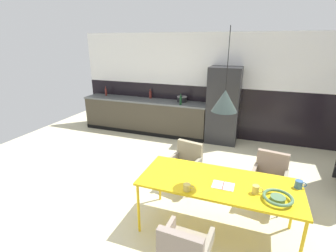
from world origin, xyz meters
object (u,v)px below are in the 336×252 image
(mug_glass_clear, at_px, (187,187))
(bottle_wine_green, at_px, (181,100))
(bottle_oil_tall, at_px, (106,92))
(dining_table, at_px, (218,184))
(armchair_near_window, at_px, (270,173))
(open_book, at_px, (223,186))
(bottle_spice_small, at_px, (150,95))
(mug_short_terracotta, at_px, (256,190))
(armchair_far_side, at_px, (186,160))
(fruit_bowl, at_px, (278,198))
(pendant_lamp_over_table_near, at_px, (225,101))
(refrigerator_column, at_px, (223,106))
(mug_white_ceramic, at_px, (299,184))
(armchair_facing_counter, at_px, (184,246))
(cooking_pot, at_px, (182,99))

(mug_glass_clear, height_order, bottle_wine_green, bottle_wine_green)
(bottle_wine_green, bearing_deg, bottle_oil_tall, 172.82)
(dining_table, distance_m, armchair_near_window, 1.10)
(open_book, height_order, bottle_spice_small, bottle_spice_small)
(dining_table, bearing_deg, bottle_spice_small, 125.73)
(mug_short_terracotta, height_order, bottle_spice_small, bottle_spice_small)
(armchair_far_side, distance_m, fruit_bowl, 1.75)
(armchair_near_window, height_order, bottle_oil_tall, bottle_oil_tall)
(bottle_wine_green, bearing_deg, pendant_lamp_over_table_near, -64.29)
(refrigerator_column, height_order, mug_glass_clear, refrigerator_column)
(mug_white_ceramic, bearing_deg, pendant_lamp_over_table_near, -168.90)
(bottle_spice_small, bearing_deg, mug_short_terracotta, -50.57)
(armchair_facing_counter, bearing_deg, bottle_wine_green, 110.92)
(armchair_far_side, bearing_deg, armchair_near_window, -169.38)
(open_book, bearing_deg, cooking_pot, 114.76)
(mug_glass_clear, xyz_separation_m, bottle_oil_tall, (-3.49, 3.61, 0.22))
(dining_table, height_order, mug_glass_clear, mug_glass_clear)
(mug_glass_clear, height_order, pendant_lamp_over_table_near, pendant_lamp_over_table_near)
(mug_short_terracotta, distance_m, bottle_spice_small, 4.55)
(open_book, bearing_deg, armchair_near_window, 58.60)
(armchair_facing_counter, relative_size, mug_short_terracotta, 6.01)
(armchair_near_window, distance_m, armchair_far_side, 1.33)
(dining_table, xyz_separation_m, open_book, (0.07, -0.09, 0.05))
(armchair_near_window, distance_m, mug_short_terracotta, 1.04)
(open_book, distance_m, bottle_wine_green, 3.43)
(mug_glass_clear, relative_size, bottle_wine_green, 0.47)
(mug_white_ceramic, height_order, bottle_oil_tall, bottle_oil_tall)
(refrigerator_column, relative_size, mug_glass_clear, 14.25)
(bottle_oil_tall, bearing_deg, fruit_bowl, -37.63)
(bottle_spice_small, bearing_deg, dining_table, -54.27)
(armchair_facing_counter, height_order, mug_short_terracotta, mug_short_terracotta)
(armchair_far_side, xyz_separation_m, bottle_oil_tall, (-3.13, 2.38, 0.52))
(armchair_far_side, distance_m, cooking_pot, 2.58)
(dining_table, bearing_deg, bottle_wine_green, 115.71)
(cooking_pot, distance_m, bottle_wine_green, 0.33)
(refrigerator_column, bearing_deg, dining_table, -82.75)
(mug_glass_clear, distance_m, bottle_oil_tall, 5.02)
(armchair_near_window, distance_m, bottle_spice_small, 4.03)
(refrigerator_column, relative_size, mug_short_terracotta, 14.83)
(open_book, distance_m, mug_short_terracotta, 0.38)
(refrigerator_column, xyz_separation_m, dining_table, (0.40, -3.17, -0.22))
(mug_glass_clear, bearing_deg, mug_short_terracotta, 16.01)
(armchair_facing_counter, xyz_separation_m, mug_white_ceramic, (1.10, 1.07, 0.31))
(fruit_bowl, bearing_deg, open_book, 172.01)
(dining_table, xyz_separation_m, fruit_bowl, (0.67, -0.18, 0.08))
(mug_glass_clear, xyz_separation_m, bottle_wine_green, (-1.12, 3.31, 0.23))
(mug_short_terracotta, distance_m, bottle_oil_tall, 5.44)
(bottle_oil_tall, xyz_separation_m, pendant_lamp_over_table_near, (3.80, -3.27, 0.77))
(mug_glass_clear, height_order, mug_short_terracotta, mug_short_terracotta)
(mug_short_terracotta, bearing_deg, open_book, 176.71)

